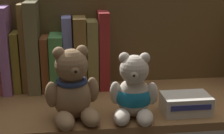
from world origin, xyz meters
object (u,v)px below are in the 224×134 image
object	(u,v)px
book_2	(8,48)
book_11	(103,49)
book_5	(34,46)
book_9	(80,52)
book_4	(25,47)
book_6	(46,62)
book_8	(68,52)
teddy_bear_smaller	(134,93)
book_3	(18,60)
small_product_box	(186,104)
book_7	(57,60)
book_10	(92,53)
teddy_bear_larger	(73,89)

from	to	relation	value
book_2	book_11	bearing A→B (deg)	0.00
book_5	book_2	bearing A→B (deg)	180.00
book_9	book_4	bearing A→B (deg)	180.00
book_6	book_8	bearing A→B (deg)	0.00
book_6	book_8	world-z (taller)	book_8
book_9	teddy_bear_smaller	size ratio (longest dim) A/B	1.34
book_3	small_product_box	size ratio (longest dim) A/B	1.48
book_11	book_6	bearing A→B (deg)	180.00
book_2	book_7	xyz separation A→B (cm)	(13.26, 0.00, -3.89)
book_4	teddy_bear_smaller	bearing A→B (deg)	-40.43
book_2	book_10	bearing A→B (deg)	0.00
book_2	book_4	size ratio (longest dim) A/B	0.98
book_4	small_product_box	bearing A→B (deg)	-29.20
book_3	book_2	bearing A→B (deg)	180.00
book_6	book_7	xyz separation A→B (cm)	(3.07, 0.00, 0.29)
small_product_box	book_10	bearing A→B (deg)	133.24
book_6	book_8	xyz separation A→B (cm)	(6.39, 0.00, 2.61)
book_4	book_10	bearing A→B (deg)	0.00
book_4	book_8	xyz separation A→B (cm)	(12.06, 0.00, -1.86)
book_11	teddy_bear_larger	size ratio (longest dim) A/B	1.28
book_2	book_3	world-z (taller)	book_2
book_6	book_5	bearing A→B (deg)	180.00
book_8	book_3	bearing A→B (deg)	180.00
book_3	book_9	distance (cm)	17.49
book_5	teddy_bear_larger	bearing A→B (deg)	-65.32
book_11	book_4	bearing A→B (deg)	180.00
book_9	book_5	bearing A→B (deg)	180.00
book_8	teddy_bear_smaller	xyz separation A→B (cm)	(14.72, -22.82, -4.22)
book_8	small_product_box	bearing A→B (deg)	-38.81
teddy_bear_smaller	teddy_bear_larger	bearing A→B (deg)	178.11
book_10	small_product_box	xyz separation A→B (cm)	(20.78, -22.09, -7.48)
book_3	teddy_bear_smaller	xyz separation A→B (cm)	(28.86, -22.82, -2.30)
book_10	book_8	bearing A→B (deg)	180.00
book_8	teddy_bear_larger	size ratio (longest dim) A/B	1.20
book_10	teddy_bear_larger	distance (cm)	23.23
book_6	teddy_bear_larger	size ratio (longest dim) A/B	0.90
book_2	small_product_box	size ratio (longest dim) A/B	2.10
book_2	book_7	distance (cm)	13.82
teddy_bear_larger	book_9	bearing A→B (deg)	84.09
book_2	teddy_bear_larger	bearing A→B (deg)	-51.93
book_5	book_11	bearing A→B (deg)	0.00
book_4	book_7	world-z (taller)	book_4
book_11	small_product_box	xyz separation A→B (cm)	(17.62, -22.09, -8.65)
book_4	book_5	bearing A→B (deg)	0.00
book_10	small_product_box	size ratio (longest dim) A/B	1.74
book_9	small_product_box	world-z (taller)	book_9
book_8	book_9	world-z (taller)	same
teddy_bear_smaller	book_2	bearing A→B (deg)	143.91
teddy_bear_smaller	book_11	bearing A→B (deg)	102.05
book_3	book_10	world-z (taller)	book_10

